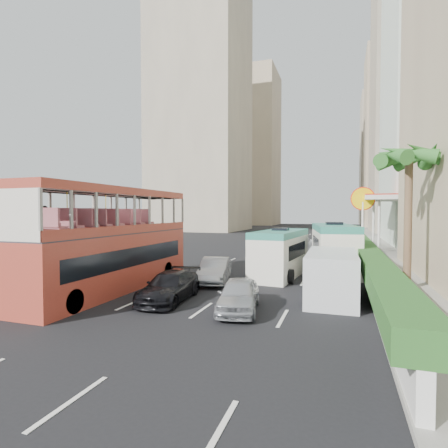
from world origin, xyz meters
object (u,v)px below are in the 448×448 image
at_px(double_decker_bus, 113,239).
at_px(van_asset, 297,252).
at_px(car_silver_lane_b, 239,311).
at_px(minibus_far, 334,248).
at_px(shell_station, 398,223).
at_px(minibus_near, 280,253).
at_px(palm_tree, 408,222).
at_px(car_silver_lane_a, 215,282).
at_px(panel_van_far, 334,242).
at_px(car_black, 170,301).
at_px(panel_van_near, 332,275).

relative_size(double_decker_bus, van_asset, 2.06).
xyz_separation_m(car_silver_lane_b, van_asset, (-0.25, 20.69, 0.00)).
bearing_deg(minibus_far, shell_station, 59.63).
bearing_deg(minibus_near, palm_tree, -13.84).
distance_m(car_silver_lane_a, van_asset, 15.97).
bearing_deg(shell_station, double_decker_bus, -124.82).
distance_m(minibus_near, panel_van_far, 13.60).
height_order(car_black, van_asset, van_asset).
distance_m(car_silver_lane_b, shell_station, 26.35).
bearing_deg(car_silver_lane_a, double_decker_bus, -153.22).
relative_size(van_asset, shell_station, 0.67).
distance_m(double_decker_bus, shell_station, 28.02).
height_order(panel_van_far, palm_tree, palm_tree).
relative_size(car_silver_lane_a, car_black, 0.95).
bearing_deg(panel_van_far, shell_station, 22.19).
distance_m(car_silver_lane_b, van_asset, 20.69).
height_order(double_decker_bus, minibus_near, double_decker_bus).
bearing_deg(shell_station, car_black, -117.07).
distance_m(minibus_near, minibus_far, 4.03).
bearing_deg(car_black, shell_station, 58.99).
xyz_separation_m(car_silver_lane_b, panel_van_near, (3.39, 3.32, 1.04)).
relative_size(van_asset, palm_tree, 0.84).
bearing_deg(palm_tree, shell_station, 83.40).
bearing_deg(car_silver_lane_a, shell_station, 47.67).
relative_size(minibus_near, palm_tree, 0.97).
xyz_separation_m(double_decker_bus, van_asset, (6.75, 19.08, -2.53)).
distance_m(car_silver_lane_b, minibus_far, 11.22).
relative_size(car_black, palm_tree, 0.66).
bearing_deg(car_silver_lane_a, minibus_near, 33.20).
xyz_separation_m(panel_van_far, palm_tree, (3.67, -15.65, 2.31)).
xyz_separation_m(car_silver_lane_a, car_silver_lane_b, (2.80, -4.92, 0.00)).
bearing_deg(shell_station, palm_tree, -96.60).
bearing_deg(van_asset, palm_tree, -53.95).
distance_m(car_silver_lane_a, minibus_far, 8.49).
xyz_separation_m(panel_van_near, shell_station, (5.60, 21.29, 1.71)).
bearing_deg(panel_van_near, car_silver_lane_a, 164.70).
relative_size(car_black, shell_station, 0.53).
height_order(double_decker_bus, shell_station, shell_station).
bearing_deg(minibus_far, panel_van_near, -97.78).
height_order(van_asset, panel_van_near, panel_van_near).
height_order(car_silver_lane_b, minibus_near, minibus_near).
distance_m(double_decker_bus, minibus_near, 9.74).
height_order(minibus_far, panel_van_far, minibus_far).
xyz_separation_m(minibus_far, palm_tree, (3.47, -5.00, 1.85)).
height_order(car_silver_lane_b, panel_van_far, panel_van_far).
relative_size(car_black, panel_van_near, 0.81).
height_order(car_silver_lane_a, minibus_near, minibus_near).
xyz_separation_m(car_silver_lane_a, minibus_near, (3.09, 3.04, 1.38)).
distance_m(van_asset, palm_tree, 16.98).
relative_size(double_decker_bus, car_silver_lane_a, 2.71).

